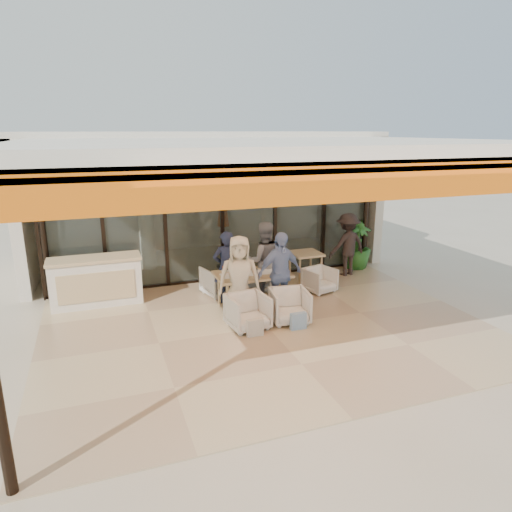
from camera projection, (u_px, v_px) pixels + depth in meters
The scene contains 21 objects.
ground at pixel (267, 328), 8.50m from camera, with size 70.00×70.00×0.00m, color #C6B293.
terrace_floor at pixel (267, 328), 8.50m from camera, with size 8.00×6.00×0.01m, color tan.
terrace_structure at pixel (274, 150), 7.39m from camera, with size 8.00×6.00×3.40m.
glass_storefront at pixel (222, 216), 10.79m from camera, with size 8.08×0.10×3.20m.
interior_block at pixel (199, 180), 12.73m from camera, with size 9.05×3.62×3.52m.
host_counter at pixel (96, 281), 9.48m from camera, with size 1.85×0.65×1.04m.
dining_table at pixel (252, 276), 9.31m from camera, with size 1.50×0.90×0.93m.
chair_far_left at pixel (220, 279), 10.12m from camera, with size 0.71×0.66×0.73m, color silver.
chair_far_right at pixel (256, 277), 10.40m from camera, with size 0.62×0.58×0.64m, color silver.
chair_near_left at pixel (248, 310), 8.39m from camera, with size 0.70×0.65×0.72m, color silver.
chair_near_right at pixel (290, 305), 8.67m from camera, with size 0.69×0.65×0.71m, color silver.
diner_navy at pixel (226, 268), 9.55m from camera, with size 0.57×0.37×1.56m, color #182036.
diner_grey at pixel (264, 261), 9.81m from camera, with size 0.83×0.64×1.70m, color slate.
diner_cream at pixel (239, 278), 8.72m from camera, with size 0.81×0.53×1.65m, color beige.
diner_periwinkle at pixel (280, 273), 9.00m from camera, with size 0.97×0.41×1.66m, color #7D98D1.
tote_bag_cream at pixel (255, 328), 8.08m from camera, with size 0.30×0.10×0.34m, color silver.
tote_bag_blue at pixel (298, 322), 8.36m from camera, with size 0.30×0.10×0.34m, color #99BFD8.
side_table at pixel (306, 257), 10.90m from camera, with size 0.70×0.70×0.74m.
side_chair at pixel (320, 279), 10.30m from camera, with size 0.61×0.57×0.63m, color silver.
standing_woman at pixel (347, 245), 11.39m from camera, with size 1.03×0.59×1.59m, color black.
potted_palm at pixel (357, 244), 11.99m from camera, with size 0.75×0.75×1.34m, color #1E5919.
Camera 1 is at (-2.85, -7.30, 3.56)m, focal length 32.00 mm.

